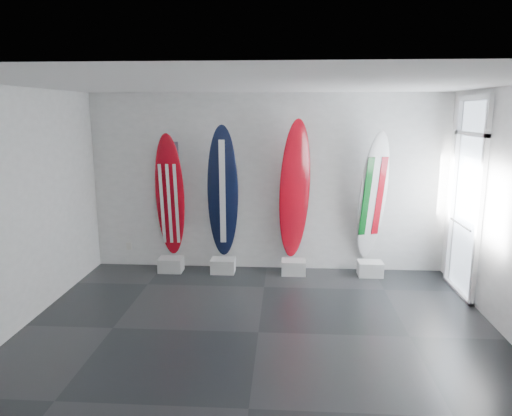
# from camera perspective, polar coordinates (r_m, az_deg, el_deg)

# --- Properties ---
(floor) EXTENTS (6.00, 6.00, 0.00)m
(floor) POSITION_cam_1_polar(r_m,az_deg,el_deg) (6.08, 0.30, -14.77)
(floor) COLOR black
(floor) RESTS_ON ground
(ceiling) EXTENTS (6.00, 6.00, 0.00)m
(ceiling) POSITION_cam_1_polar(r_m,az_deg,el_deg) (5.45, 0.33, 14.77)
(ceiling) COLOR white
(ceiling) RESTS_ON wall_back
(wall_back) EXTENTS (6.00, 0.00, 6.00)m
(wall_back) POSITION_cam_1_polar(r_m,az_deg,el_deg) (8.03, 1.35, 3.03)
(wall_back) COLOR silver
(wall_back) RESTS_ON ground
(wall_front) EXTENTS (6.00, 0.00, 6.00)m
(wall_front) POSITION_cam_1_polar(r_m,az_deg,el_deg) (3.18, -2.35, -10.59)
(wall_front) COLOR silver
(wall_front) RESTS_ON ground
(wall_left) EXTENTS (0.00, 5.00, 5.00)m
(wall_left) POSITION_cam_1_polar(r_m,az_deg,el_deg) (6.48, -27.24, -0.37)
(wall_left) COLOR silver
(wall_left) RESTS_ON ground
(display_block_usa) EXTENTS (0.40, 0.30, 0.24)m
(display_block_usa) POSITION_cam_1_polar(r_m,az_deg,el_deg) (8.27, -10.21, -6.74)
(display_block_usa) COLOR silver
(display_block_usa) RESTS_ON floor
(surfboard_usa) EXTENTS (0.50, 0.41, 2.12)m
(surfboard_usa) POSITION_cam_1_polar(r_m,az_deg,el_deg) (8.08, -10.35, 1.43)
(surfboard_usa) COLOR #9D0612
(surfboard_usa) RESTS_ON display_block_usa
(display_block_navy) EXTENTS (0.40, 0.30, 0.24)m
(display_block_navy) POSITION_cam_1_polar(r_m,az_deg,el_deg) (8.11, -3.99, -6.96)
(display_block_navy) COLOR silver
(display_block_navy) RESTS_ON floor
(surfboard_navy) EXTENTS (0.54, 0.39, 2.26)m
(surfboard_navy) POSITION_cam_1_polar(r_m,az_deg,el_deg) (7.90, -4.02, 1.86)
(surfboard_navy) COLOR black
(surfboard_navy) RESTS_ON display_block_navy
(display_block_swiss) EXTENTS (0.40, 0.30, 0.24)m
(display_block_swiss) POSITION_cam_1_polar(r_m,az_deg,el_deg) (8.04, 4.55, -7.13)
(display_block_swiss) COLOR silver
(display_block_swiss) RESTS_ON floor
(surfboard_swiss) EXTENTS (0.61, 0.48, 2.35)m
(surfboard_swiss) POSITION_cam_1_polar(r_m,az_deg,el_deg) (7.82, 4.69, 2.12)
(surfboard_swiss) COLOR #9D0612
(surfboard_swiss) RESTS_ON display_block_swiss
(display_block_italy) EXTENTS (0.40, 0.30, 0.24)m
(display_block_italy) POSITION_cam_1_polar(r_m,az_deg,el_deg) (8.16, 13.61, -7.13)
(display_block_italy) COLOR silver
(display_block_italy) RESTS_ON floor
(surfboard_italy) EXTENTS (0.61, 0.59, 2.17)m
(surfboard_italy) POSITION_cam_1_polar(r_m,az_deg,el_deg) (7.96, 13.90, 1.31)
(surfboard_italy) COLOR silver
(surfboard_italy) RESTS_ON display_block_italy
(wall_outlet) EXTENTS (0.09, 0.02, 0.13)m
(wall_outlet) POSITION_cam_1_polar(r_m,az_deg,el_deg) (8.70, -15.08, -4.44)
(wall_outlet) COLOR silver
(wall_outlet) RESTS_ON wall_back
(glass_door) EXTENTS (0.12, 1.16, 2.85)m
(glass_door) POSITION_cam_1_polar(r_m,az_deg,el_deg) (7.58, 24.09, 0.92)
(glass_door) COLOR white
(glass_door) RESTS_ON floor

